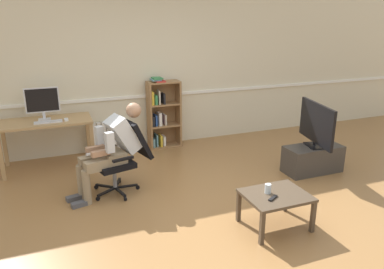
# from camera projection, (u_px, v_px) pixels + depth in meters

# --- Properties ---
(ground_plane) EXTENTS (18.00, 18.00, 0.00)m
(ground_plane) POSITION_uv_depth(u_px,v_px,m) (206.00, 210.00, 4.53)
(ground_plane) COLOR olive
(back_wall) EXTENTS (12.00, 0.13, 2.70)m
(back_wall) POSITION_uv_depth(u_px,v_px,m) (147.00, 71.00, 6.47)
(back_wall) COLOR beige
(back_wall) RESTS_ON ground_plane
(computer_desk) EXTENTS (1.35, 0.66, 0.76)m
(computer_desk) POSITION_uv_depth(u_px,v_px,m) (46.00, 127.00, 5.63)
(computer_desk) COLOR tan
(computer_desk) RESTS_ON ground_plane
(imac_monitor) EXTENTS (0.49, 0.14, 0.49)m
(imac_monitor) POSITION_uv_depth(u_px,v_px,m) (42.00, 101.00, 5.58)
(imac_monitor) COLOR silver
(imac_monitor) RESTS_ON computer_desk
(keyboard) EXTENTS (0.40, 0.12, 0.02)m
(keyboard) POSITION_uv_depth(u_px,v_px,m) (48.00, 122.00, 5.49)
(keyboard) COLOR silver
(keyboard) RESTS_ON computer_desk
(computer_mouse) EXTENTS (0.06, 0.10, 0.03)m
(computer_mouse) POSITION_uv_depth(u_px,v_px,m) (66.00, 120.00, 5.60)
(computer_mouse) COLOR white
(computer_mouse) RESTS_ON computer_desk
(bookshelf) EXTENTS (0.57, 0.29, 1.26)m
(bookshelf) POSITION_uv_depth(u_px,v_px,m) (162.00, 115.00, 6.58)
(bookshelf) COLOR olive
(bookshelf) RESTS_ON ground_plane
(radiator) EXTENTS (0.72, 0.08, 0.53)m
(radiator) POSITION_uv_depth(u_px,v_px,m) (109.00, 136.00, 6.44)
(radiator) COLOR white
(radiator) RESTS_ON ground_plane
(office_chair) EXTENTS (0.81, 0.65, 0.97)m
(office_chair) POSITION_uv_depth(u_px,v_px,m) (124.00, 154.00, 4.91)
(office_chair) COLOR black
(office_chair) RESTS_ON ground_plane
(person_seated) EXTENTS (1.06, 0.55, 1.19)m
(person_seated) POSITION_uv_depth(u_px,v_px,m) (112.00, 147.00, 4.78)
(person_seated) COLOR #937F60
(person_seated) RESTS_ON ground_plane
(tv_stand) EXTENTS (0.87, 0.40, 0.41)m
(tv_stand) POSITION_uv_depth(u_px,v_px,m) (313.00, 159.00, 5.59)
(tv_stand) COLOR #3D3833
(tv_stand) RESTS_ON ground_plane
(tv_screen) EXTENTS (0.26, 0.96, 0.66)m
(tv_screen) POSITION_uv_depth(u_px,v_px,m) (316.00, 124.00, 5.42)
(tv_screen) COLOR black
(tv_screen) RESTS_ON tv_stand
(coffee_table) EXTENTS (0.70, 0.56, 0.40)m
(coffee_table) POSITION_uv_depth(u_px,v_px,m) (276.00, 198.00, 4.08)
(coffee_table) COLOR #4C3D2D
(coffee_table) RESTS_ON ground_plane
(drinking_glass) EXTENTS (0.07, 0.07, 0.11)m
(drinking_glass) POSITION_uv_depth(u_px,v_px,m) (268.00, 189.00, 4.07)
(drinking_glass) COLOR silver
(drinking_glass) RESTS_ON coffee_table
(spare_remote) EXTENTS (0.15, 0.11, 0.02)m
(spare_remote) POSITION_uv_depth(u_px,v_px,m) (273.00, 198.00, 3.95)
(spare_remote) COLOR black
(spare_remote) RESTS_ON coffee_table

